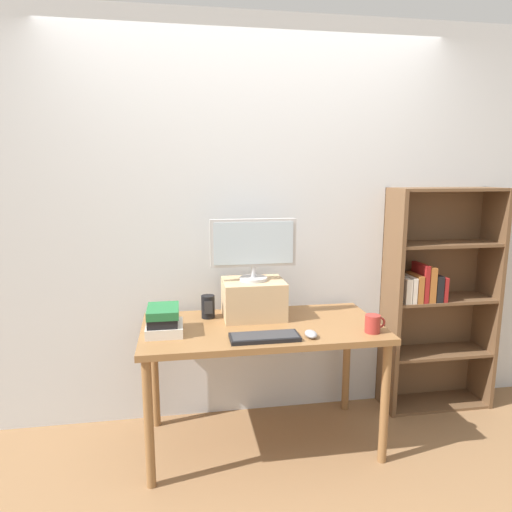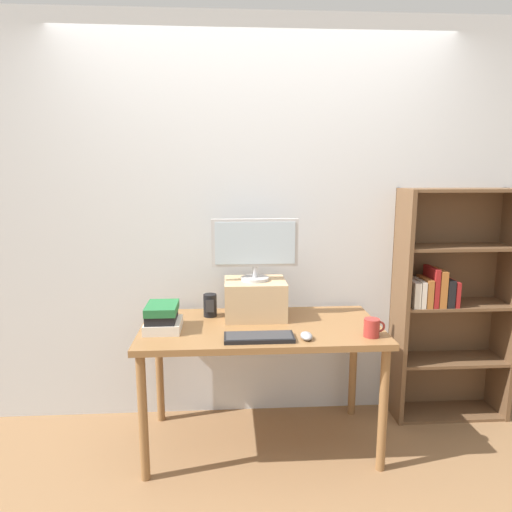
{
  "view_description": "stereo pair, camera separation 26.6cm",
  "coord_description": "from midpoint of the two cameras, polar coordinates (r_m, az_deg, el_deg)",
  "views": [
    {
      "loc": [
        -0.46,
        -2.52,
        1.64
      ],
      "look_at": [
        -0.03,
        0.07,
        1.16
      ],
      "focal_mm": 32.0,
      "sensor_mm": 36.0,
      "label": 1
    },
    {
      "loc": [
        -0.19,
        -2.55,
        1.64
      ],
      "look_at": [
        -0.03,
        0.07,
        1.16
      ],
      "focal_mm": 32.0,
      "sensor_mm": 36.0,
      "label": 2
    }
  ],
  "objects": [
    {
      "name": "ground_plane",
      "position": [
        3.03,
        -1.98,
        -22.24
      ],
      "size": [
        12.0,
        12.0,
        0.0
      ],
      "primitive_type": "plane",
      "color": "olive"
    },
    {
      "name": "riser_box",
      "position": [
        2.82,
        -3.04,
        -5.38
      ],
      "size": [
        0.37,
        0.3,
        0.23
      ],
      "color": "tan",
      "rests_on": "desk"
    },
    {
      "name": "book_stack",
      "position": [
        2.63,
        -14.37,
        -7.9
      ],
      "size": [
        0.2,
        0.24,
        0.15
      ],
      "color": "silver",
      "rests_on": "desk"
    },
    {
      "name": "bookshelf_unit",
      "position": [
        3.35,
        19.41,
        -4.88
      ],
      "size": [
        0.75,
        0.28,
        1.54
      ],
      "color": "brown",
      "rests_on": "ground_plane"
    },
    {
      "name": "computer_monitor",
      "position": [
        2.74,
        -3.1,
        1.19
      ],
      "size": [
        0.52,
        0.17,
        0.38
      ],
      "color": "#B7B7BA",
      "rests_on": "riser_box"
    },
    {
      "name": "keyboard",
      "position": [
        2.48,
        -2.04,
        -10.14
      ],
      "size": [
        0.38,
        0.15,
        0.02
      ],
      "color": "black",
      "rests_on": "desk"
    },
    {
      "name": "coffee_mug",
      "position": [
        2.62,
        11.62,
        -8.34
      ],
      "size": [
        0.12,
        0.09,
        0.1
      ],
      "color": "#9E2D28",
      "rests_on": "desk"
    },
    {
      "name": "desk_speaker",
      "position": [
        2.84,
        -8.7,
        -6.32
      ],
      "size": [
        0.08,
        0.09,
        0.14
      ],
      "color": "black",
      "rests_on": "desk"
    },
    {
      "name": "desk",
      "position": [
        2.73,
        -2.07,
        -10.29
      ],
      "size": [
        1.4,
        0.7,
        0.75
      ],
      "color": "olive",
      "rests_on": "ground_plane"
    },
    {
      "name": "back_wall",
      "position": [
        3.01,
        -3.24,
        3.99
      ],
      "size": [
        7.0,
        0.08,
        2.6
      ],
      "color": "silver",
      "rests_on": "ground_plane"
    },
    {
      "name": "computer_mouse",
      "position": [
        2.51,
        3.85,
        -9.76
      ],
      "size": [
        0.06,
        0.1,
        0.04
      ],
      "color": "#99999E",
      "rests_on": "desk"
    }
  ]
}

